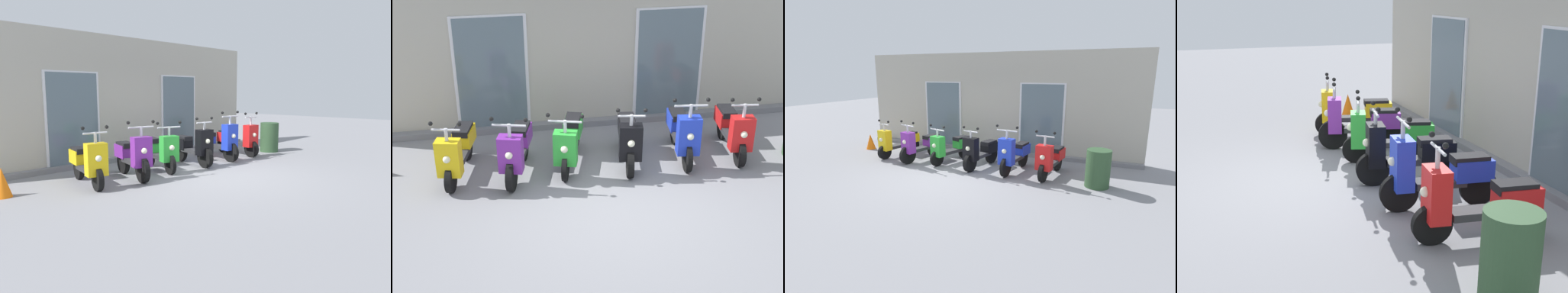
% 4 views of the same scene
% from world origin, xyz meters
% --- Properties ---
extents(ground_plane, '(40.00, 40.00, 0.00)m').
position_xyz_m(ground_plane, '(0.00, 0.00, 0.00)').
color(ground_plane, gray).
extents(storefront_facade, '(9.39, 0.50, 3.24)m').
position_xyz_m(storefront_facade, '(-0.00, 3.07, 1.56)').
color(storefront_facade, '#B2AD9E').
rests_on(storefront_facade, ground_plane).
extents(scooter_yellow, '(0.68, 1.57, 1.21)m').
position_xyz_m(scooter_yellow, '(-2.42, 1.23, 0.47)').
color(scooter_yellow, black).
rests_on(scooter_yellow, ground_plane).
extents(scooter_purple, '(0.74, 1.55, 1.26)m').
position_xyz_m(scooter_purple, '(-1.45, 1.06, 0.48)').
color(scooter_purple, black).
rests_on(scooter_purple, ground_plane).
extents(scooter_green, '(0.80, 1.53, 1.18)m').
position_xyz_m(scooter_green, '(-0.52, 1.25, 0.48)').
color(scooter_green, black).
rests_on(scooter_green, ground_plane).
extents(scooter_black, '(0.61, 1.55, 1.22)m').
position_xyz_m(scooter_black, '(0.49, 1.14, 0.47)').
color(scooter_black, black).
rests_on(scooter_black, ground_plane).
extents(scooter_blue, '(0.62, 1.60, 1.33)m').
position_xyz_m(scooter_blue, '(1.47, 1.15, 0.50)').
color(scooter_blue, black).
rests_on(scooter_blue, ground_plane).
extents(scooter_red, '(0.57, 1.58, 1.26)m').
position_xyz_m(scooter_red, '(2.44, 1.19, 0.46)').
color(scooter_red, black).
rests_on(scooter_red, ground_plane).
extents(traffic_cone, '(0.32, 0.32, 0.52)m').
position_xyz_m(traffic_cone, '(-3.90, 1.56, 0.26)').
color(traffic_cone, orange).
rests_on(traffic_cone, ground_plane).
extents(trash_bin, '(0.55, 0.55, 0.88)m').
position_xyz_m(trash_bin, '(3.60, 0.86, 0.44)').
color(trash_bin, '#2D4C2D').
rests_on(trash_bin, ground_plane).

